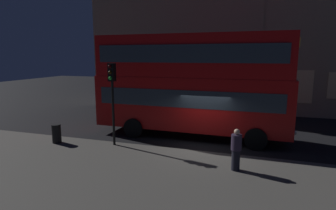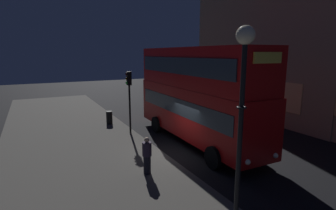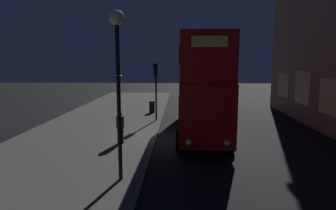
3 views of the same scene
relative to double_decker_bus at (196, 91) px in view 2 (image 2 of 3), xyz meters
The scene contains 8 objects.
ground_plane 3.76m from the double_decker_bus, 60.30° to the right, with size 80.00×80.00×0.00m, color black.
sidewalk_slab 7.24m from the double_decker_bus, 80.85° to the right, with size 44.00×7.86×0.12m, color #4C4944.
building_with_clock 12.43m from the double_decker_bus, 107.35° to the left, with size 14.20×7.40×16.42m.
double_decker_bus is the anchor object (origin of this frame).
traffic_light_near_kerb 4.31m from the double_decker_bus, 136.60° to the right, with size 0.33×0.37×3.99m.
street_lamp 8.17m from the double_decker_bus, 24.56° to the right, with size 0.51×0.51×5.83m.
pedestrian 5.56m from the double_decker_bus, 56.78° to the right, with size 0.40×0.40×1.63m.
litter_bin 7.45m from the double_decker_bus, 149.74° to the right, with size 0.45×0.45×0.94m, color black.
Camera 2 is at (11.66, -6.58, 5.23)m, focal length 28.29 mm.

